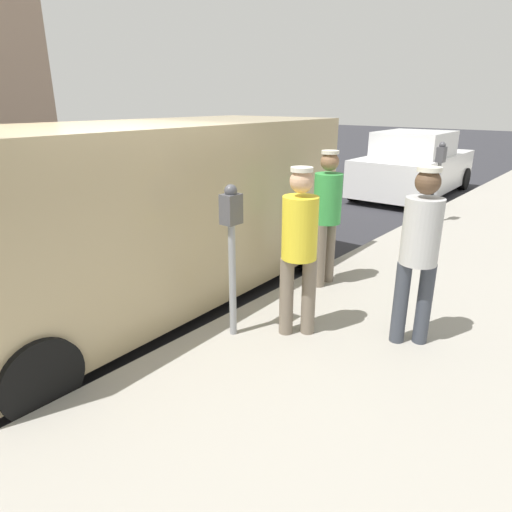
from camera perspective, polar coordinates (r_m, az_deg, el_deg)
The scene contains 9 objects.
ground_plane at distance 5.33m, azimuth -17.04°, elevation -8.09°, with size 80.00×80.00×0.00m, color #2D2D33.
sidewalk_slab at distance 3.42m, azimuth 21.36°, elevation -24.63°, with size 5.00×32.00×0.15m, color #9E998E.
parking_meter_near at distance 4.16m, azimuth -3.17°, elevation 2.58°, with size 0.14×0.18×1.52m.
parking_meter_far at distance 9.09m, azimuth 22.53°, elevation 10.34°, with size 0.14×0.18×1.52m.
pedestrian_in_yellow at distance 4.22m, azimuth 5.60°, elevation 1.68°, with size 0.34×0.34×1.67m.
pedestrian_in_gray at distance 4.30m, azimuth 20.32°, elevation 1.09°, with size 0.34×0.34×1.70m.
pedestrian_in_green at distance 5.51m, azimuth 9.15°, elevation 5.82°, with size 0.34×0.36×1.68m.
parked_van at distance 5.44m, azimuth -12.73°, elevation 5.87°, with size 2.30×5.27×2.15m.
parked_sedan_ahead at distance 12.51m, azimuth 19.68°, elevation 10.78°, with size 2.07×4.46×1.65m.
Camera 1 is at (4.09, -2.46, 2.38)m, focal length 31.06 mm.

